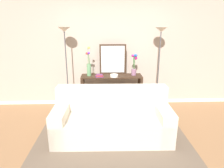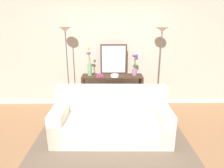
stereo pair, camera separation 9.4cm
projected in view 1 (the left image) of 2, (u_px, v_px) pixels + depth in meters
ground_plane at (117, 150)px, 3.30m from camera, size 16.00×16.00×0.02m
back_wall at (113, 47)px, 4.84m from camera, size 12.00×0.15×2.85m
area_rug at (112, 140)px, 3.54m from camera, size 2.67×1.98×0.01m
couch at (112, 120)px, 3.60m from camera, size 2.04×0.90×0.88m
console_table at (112, 86)px, 4.67m from camera, size 1.39×0.40×0.83m
floor_lamp_left at (65, 46)px, 4.35m from camera, size 0.28×0.28×1.91m
floor_lamp_right at (160, 46)px, 4.42m from camera, size 0.28×0.28×1.90m
wall_mirror at (113, 59)px, 4.66m from camera, size 0.61×0.02×0.69m
vase_tall_flowers at (89, 67)px, 4.52m from camera, size 0.11×0.11×0.66m
vase_short_flowers at (134, 66)px, 4.57m from camera, size 0.14×0.12×0.50m
fruit_bowl at (114, 76)px, 4.47m from camera, size 0.18×0.18×0.06m
book_stack at (99, 76)px, 4.47m from camera, size 0.19×0.16×0.06m
book_row_under_console at (93, 107)px, 4.81m from camera, size 0.27×0.18×0.13m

